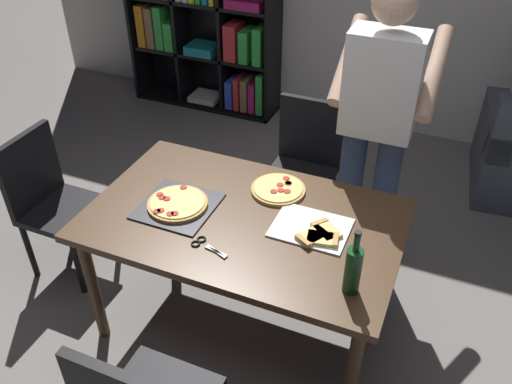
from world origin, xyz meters
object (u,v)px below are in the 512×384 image
Objects in this scene: chair_left_end at (51,197)px; wine_bottle at (353,269)px; person_serving_pizza at (377,122)px; kitchen_scissors at (205,245)px; chair_far_side at (304,160)px; pepperoni_pizza_on_tray at (178,204)px; dining_table at (244,229)px; second_pizza_plain at (278,189)px.

wine_bottle is (1.85, -0.27, 0.36)m from chair_left_end.
kitchen_scissors is at bearing -118.30° from person_serving_pizza.
chair_far_side is 1.58m from chair_left_end.
wine_bottle is at bearing -8.37° from chair_left_end.
person_serving_pizza is at bearing 23.40° from chair_left_end.
chair_left_end is at bearing 171.63° from wine_bottle.
chair_far_side is at bearing 86.25° from kitchen_scissors.
chair_far_side is 1.42m from wine_bottle.
chair_far_side is 2.48× the size of pepperoni_pizza_on_tray.
chair_far_side is 1.25m from kitchen_scissors.
dining_table is at bearing 155.64° from wine_bottle.
chair_left_end is 0.95m from pepperoni_pizza_on_tray.
person_serving_pizza reaches higher than chair_left_end.
pepperoni_pizza_on_tray reaches higher than second_pizza_plain.
dining_table is at bearing 0.00° from chair_left_end.
chair_far_side is 1.00× the size of chair_left_end.
chair_far_side reaches higher than pepperoni_pizza_on_tray.
kitchen_scissors is at bearing -106.54° from second_pizza_plain.
person_serving_pizza is 4.82× the size of pepperoni_pizza_on_tray.
chair_left_end is at bearing -168.67° from second_pizza_plain.
dining_table is 0.97m from chair_far_side.
chair_left_end reaches higher than kitchen_scissors.
pepperoni_pizza_on_tray is at bearing 167.02° from wine_bottle.
chair_far_side reaches higher than kitchen_scissors.
person_serving_pizza is 6.14× the size of second_pizza_plain.
pepperoni_pizza_on_tray is at bearing -3.48° from chair_left_end.
wine_bottle is at bearing -12.98° from pepperoni_pizza_on_tray.
dining_table is 1.26m from chair_left_end.
kitchen_scissors is at bearing -106.97° from dining_table.
chair_far_side is 4.53× the size of kitchen_scissors.
second_pizza_plain is (0.08, 0.27, 0.09)m from dining_table.
kitchen_scissors reaches higher than dining_table.
dining_table is at bearing 73.03° from kitchen_scissors.
person_serving_pizza is at bearing 61.70° from kitchen_scissors.
pepperoni_pizza_on_tray is 0.97m from wine_bottle.
pepperoni_pizza_on_tray is at bearing -135.12° from person_serving_pizza.
person_serving_pizza is (0.46, -0.22, 0.49)m from chair_far_side.
chair_left_end is at bearing -156.60° from person_serving_pizza.
dining_table is at bearing -90.00° from chair_far_side.
person_serving_pizza reaches higher than dining_table.
second_pizza_plain is at bearing 11.33° from chair_left_end.
person_serving_pizza reaches higher than second_pizza_plain.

